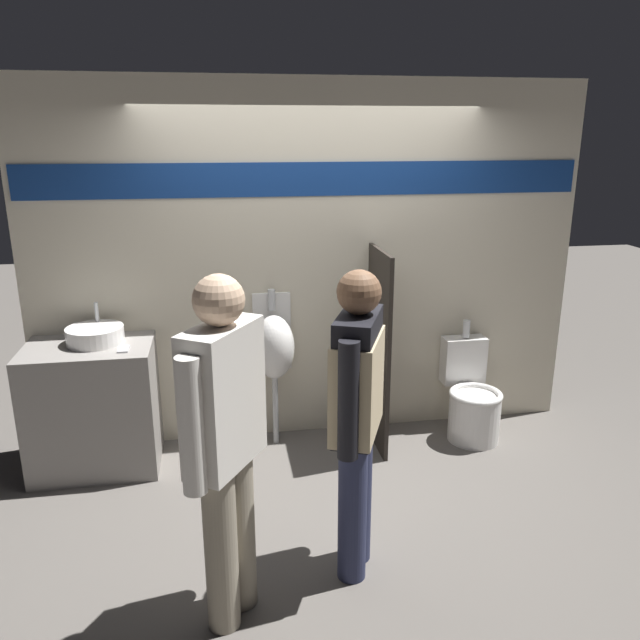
{
  "coord_description": "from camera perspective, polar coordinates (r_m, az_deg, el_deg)",
  "views": [
    {
      "loc": [
        -0.7,
        -3.97,
        2.32
      ],
      "look_at": [
        0.0,
        0.17,
        1.05
      ],
      "focal_mm": 35.0,
      "sensor_mm": 36.0,
      "label": 1
    }
  ],
  "objects": [
    {
      "name": "ground_plane",
      "position": [
        4.65,
        0.36,
        -13.08
      ],
      "size": [
        16.0,
        16.0,
        0.0
      ],
      "primitive_type": "plane",
      "color": "#5B5651"
    },
    {
      "name": "cell_phone",
      "position": [
        4.4,
        -17.52,
        -2.54
      ],
      "size": [
        0.07,
        0.14,
        0.01
      ],
      "color": "#B7B7BC",
      "rests_on": "sink_counter"
    },
    {
      "name": "divider_near_counter",
      "position": [
        4.67,
        5.35,
        -2.8
      ],
      "size": [
        0.03,
        0.6,
        1.52
      ],
      "color": "#28231E",
      "rests_on": "ground_plane"
    },
    {
      "name": "sink_counter",
      "position": [
        4.72,
        -19.97,
        -7.49
      ],
      "size": [
        0.86,
        0.6,
        0.91
      ],
      "color": "gray",
      "rests_on": "ground_plane"
    },
    {
      "name": "urinal_near_counter",
      "position": [
        4.67,
        -4.23,
        -2.46
      ],
      "size": [
        0.3,
        0.33,
        1.2
      ],
      "color": "silver",
      "rests_on": "ground_plane"
    },
    {
      "name": "person_in_vest",
      "position": [
        3.23,
        3.39,
        -7.75
      ],
      "size": [
        0.37,
        0.55,
        1.69
      ],
      "rotation": [
        0.0,
        0.0,
        1.17
      ],
      "color": "#282D4C",
      "rests_on": "ground_plane"
    },
    {
      "name": "display_wall",
      "position": [
        4.72,
        -0.87,
        5.11
      ],
      "size": [
        4.18,
        0.07,
        2.7
      ],
      "color": "beige",
      "rests_on": "ground_plane"
    },
    {
      "name": "person_with_lanyard",
      "position": [
        2.95,
        -8.64,
        -10.8
      ],
      "size": [
        0.4,
        0.53,
        1.74
      ],
      "rotation": [
        0.0,
        0.0,
        1.0
      ],
      "color": "gray",
      "rests_on": "ground_plane"
    },
    {
      "name": "sink_basin",
      "position": [
        4.59,
        -19.87,
        -1.29
      ],
      "size": [
        0.39,
        0.39,
        0.25
      ],
      "color": "white",
      "rests_on": "sink_counter"
    },
    {
      "name": "toilet",
      "position": [
        5.07,
        13.69,
        -7.22
      ],
      "size": [
        0.41,
        0.57,
        0.9
      ],
      "color": "white",
      "rests_on": "ground_plane"
    }
  ]
}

